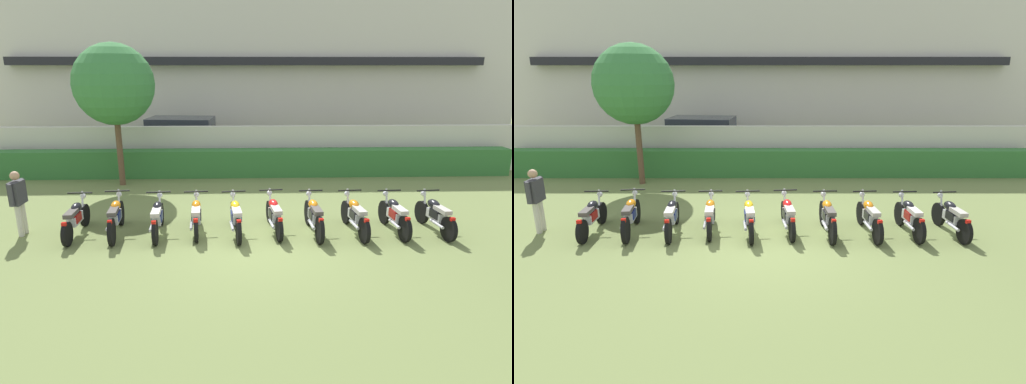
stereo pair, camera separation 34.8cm
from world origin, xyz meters
TOP-DOWN VIEW (x-y plane):
  - ground at (0.00, 0.00)m, footprint 60.00×60.00m
  - building at (0.00, 14.21)m, footprint 25.59×6.50m
  - compound_wall at (0.00, 7.12)m, footprint 24.31×0.30m
  - hedge_row at (0.00, 6.42)m, footprint 19.45×0.70m
  - parked_car at (-2.77, 9.17)m, footprint 4.67×2.46m
  - tree_near_inspector at (-4.50, 5.33)m, footprint 2.64×2.64m
  - motorcycle_in_row_0 at (-4.36, 0.66)m, footprint 0.60×1.89m
  - motorcycle_in_row_1 at (-3.40, 0.68)m, footprint 0.60×1.98m
  - motorcycle_in_row_2 at (-2.39, 0.65)m, footprint 0.60×1.88m
  - motorcycle_in_row_3 at (-1.47, 0.75)m, footprint 0.60×1.77m
  - motorcycle_in_row_4 at (-0.51, 0.61)m, footprint 0.60×1.90m
  - motorcycle_in_row_5 at (0.44, 0.76)m, footprint 0.60×1.89m
  - motorcycle_in_row_6 at (1.40, 0.59)m, footprint 0.60×1.90m
  - motorcycle_in_row_7 at (2.41, 0.60)m, footprint 0.60×1.92m
  - motorcycle_in_row_8 at (3.39, 0.60)m, footprint 0.60×1.83m
  - motorcycle_in_row_9 at (4.40, 0.59)m, footprint 0.60×1.83m
  - inspector_person at (-5.68, 0.75)m, footprint 0.22×0.65m

SIDE VIEW (x-z plane):
  - ground at x=0.00m, z-range 0.00..0.00m
  - motorcycle_in_row_3 at x=-1.47m, z-range -0.03..0.91m
  - motorcycle_in_row_0 at x=-4.36m, z-range -0.03..0.91m
  - motorcycle_in_row_5 at x=0.44m, z-range -0.03..0.91m
  - motorcycle_in_row_2 at x=-2.39m, z-range -0.03..0.92m
  - motorcycle_in_row_9 at x=4.40m, z-range -0.03..0.92m
  - motorcycle_in_row_7 at x=2.41m, z-range -0.03..0.93m
  - motorcycle_in_row_8 at x=3.39m, z-range -0.03..0.93m
  - motorcycle_in_row_4 at x=-0.51m, z-range -0.03..0.93m
  - motorcycle_in_row_1 at x=-3.40m, z-range -0.03..0.95m
  - motorcycle_in_row_6 at x=1.40m, z-range -0.03..0.95m
  - hedge_row at x=0.00m, z-range 0.00..1.00m
  - compound_wall at x=0.00m, z-range 0.00..1.79m
  - inspector_person at x=-5.68m, z-range 0.14..1.72m
  - parked_car at x=-2.77m, z-range -0.01..1.88m
  - tree_near_inspector at x=-4.50m, z-range 1.03..5.75m
  - building at x=0.00m, z-range 0.00..7.97m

